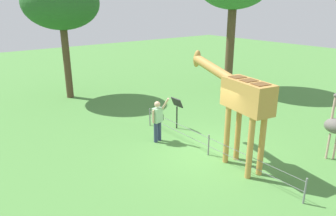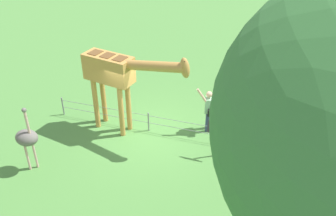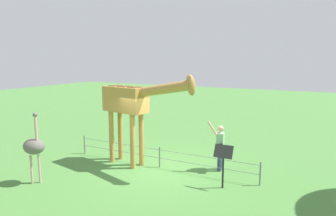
# 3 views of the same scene
# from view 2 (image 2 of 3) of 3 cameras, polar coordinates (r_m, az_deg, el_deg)

# --- Properties ---
(ground_plane) EXTENTS (60.00, 60.00, 0.00)m
(ground_plane) POSITION_cam_2_polar(r_m,az_deg,el_deg) (13.12, -3.27, -3.91)
(ground_plane) COLOR #4C843D
(giraffe) EXTENTS (3.89, 1.22, 3.39)m
(giraffe) POSITION_cam_2_polar(r_m,az_deg,el_deg) (12.21, -7.98, 5.31)
(giraffe) COLOR #BC8942
(giraffe) RESTS_ON ground_plane
(visitor) EXTENTS (0.57, 0.57, 1.76)m
(visitor) POSITION_cam_2_polar(r_m,az_deg,el_deg) (12.84, 6.30, -0.10)
(visitor) COLOR navy
(visitor) RESTS_ON ground_plane
(ostrich) EXTENTS (0.70, 0.56, 2.25)m
(ostrich) POSITION_cam_2_polar(r_m,az_deg,el_deg) (11.66, -21.21, -4.38)
(ostrich) COLOR #CC9E93
(ostrich) RESTS_ON ground_plane
(info_sign) EXTENTS (0.56, 0.21, 1.32)m
(info_sign) POSITION_cam_2_polar(r_m,az_deg,el_deg) (11.60, 7.50, -3.78)
(info_sign) COLOR black
(info_sign) RESTS_ON ground_plane
(wire_fence) EXTENTS (7.05, 0.05, 0.75)m
(wire_fence) POSITION_cam_2_polar(r_m,az_deg,el_deg) (13.02, -3.07, -2.06)
(wire_fence) COLOR slate
(wire_fence) RESTS_ON ground_plane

